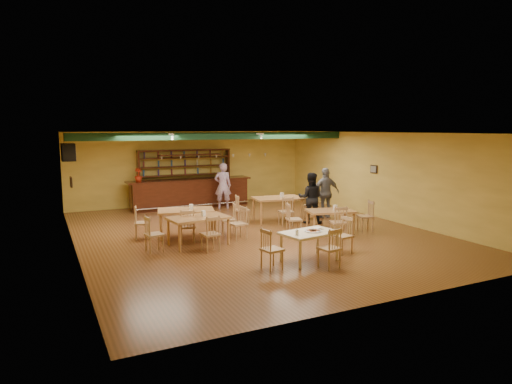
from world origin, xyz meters
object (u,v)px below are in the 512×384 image
bar_counter (190,193)px  dining_table_c (199,231)px  patron_right_a (310,198)px  patron_bar (223,186)px  near_table (309,246)px  dining_table_a (186,223)px  dining_table_b (278,209)px  dining_table_d (330,221)px

bar_counter → dining_table_c: bar_counter is taller
patron_right_a → patron_bar: bearing=-35.6°
near_table → dining_table_a: bearing=108.4°
bar_counter → dining_table_c: 6.03m
bar_counter → dining_table_b: bar_counter is taller
dining_table_a → bar_counter: bearing=85.4°
bar_counter → near_table: size_ratio=3.73×
patron_bar → patron_right_a: size_ratio=1.06×
patron_bar → patron_right_a: (1.59, -3.85, -0.05)m
dining_table_b → patron_bar: bearing=112.1°
dining_table_a → near_table: bearing=-48.0°
patron_bar → patron_right_a: 4.17m
dining_table_a → dining_table_c: dining_table_a is taller
dining_table_c → near_table: (1.91, -2.53, -0.04)m
patron_right_a → near_table: bearing=89.1°
dining_table_a → dining_table_d: (4.07, -1.41, -0.05)m
dining_table_a → patron_right_a: size_ratio=0.95×
near_table → patron_right_a: (2.36, 3.66, 0.49)m
bar_counter → dining_table_d: size_ratio=3.56×
dining_table_a → near_table: (1.91, -3.64, -0.05)m
dining_table_a → dining_table_c: bearing=-75.5°
dining_table_b → patron_right_a: size_ratio=0.96×
dining_table_a → dining_table_b: dining_table_b is taller
dining_table_d → near_table: bearing=-119.6°
dining_table_a → patron_bar: bearing=69.6°
dining_table_d → patron_bar: bearing=119.2°
dining_table_b → near_table: dining_table_b is taller
dining_table_d → dining_table_a: bearing=175.4°
dining_table_a → dining_table_d: dining_table_a is taller
bar_counter → patron_bar: patron_bar is taller
bar_counter → dining_table_c: size_ratio=3.15×
dining_table_d → dining_table_c: bearing=-169.8°
bar_counter → patron_right_a: patron_right_a is taller
dining_table_b → patron_right_a: bearing=-37.5°
near_table → patron_bar: 7.57m
near_table → dining_table_c: bearing=117.7°
dining_table_a → dining_table_d: bearing=-4.8°
near_table → patron_bar: size_ratio=0.73×
dining_table_c → patron_bar: size_ratio=0.87×
dining_table_d → near_table: 3.11m
dining_table_c → dining_table_d: (4.07, -0.30, -0.05)m
dining_table_b → near_table: (-1.56, -4.46, -0.05)m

